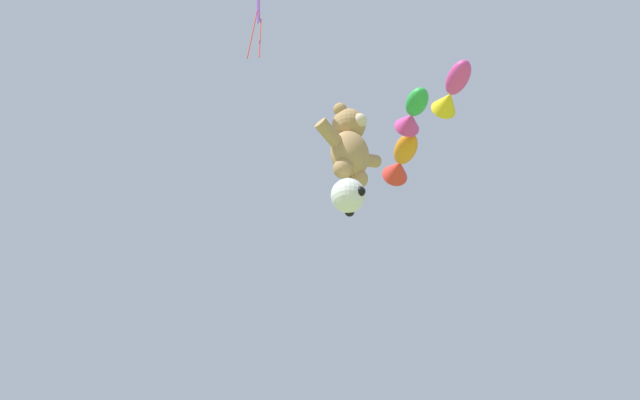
{
  "coord_description": "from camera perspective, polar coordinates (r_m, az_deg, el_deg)",
  "views": [
    {
      "loc": [
        -6.16,
        -3.86,
        1.56
      ],
      "look_at": [
        1.06,
        3.22,
        8.18
      ],
      "focal_mm": 28.0,
      "sensor_mm": 36.0,
      "label": 1
    }
  ],
  "objects": [
    {
      "name": "teddy_bear_kite",
      "position": [
        13.27,
        3.42,
        6.32
      ],
      "size": [
        2.39,
        1.05,
        2.43
      ],
      "color": "tan"
    },
    {
      "name": "soccer_ball_kite",
      "position": [
        11.85,
        3.27,
        0.48
      ],
      "size": [
        0.92,
        0.92,
        0.85
      ],
      "color": "white"
    },
    {
      "name": "fish_kite_tangerine",
      "position": [
        16.13,
        9.28,
        4.61
      ],
      "size": [
        1.91,
        2.1,
        0.86
      ],
      "color": "orange"
    },
    {
      "name": "fish_kite_emerald",
      "position": [
        14.69,
        10.58,
        9.89
      ],
      "size": [
        1.5,
        1.65,
        0.75
      ],
      "color": "green"
    },
    {
      "name": "fish_kite_magenta",
      "position": [
        12.9,
        14.89,
        12.05
      ],
      "size": [
        1.46,
        1.62,
        0.65
      ],
      "color": "#E53F9E"
    },
    {
      "name": "diamond_kite",
      "position": [
        14.66,
        -7.12,
        20.16
      ],
      "size": [
        0.59,
        0.77,
        2.49
      ],
      "color": "purple"
    }
  ]
}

